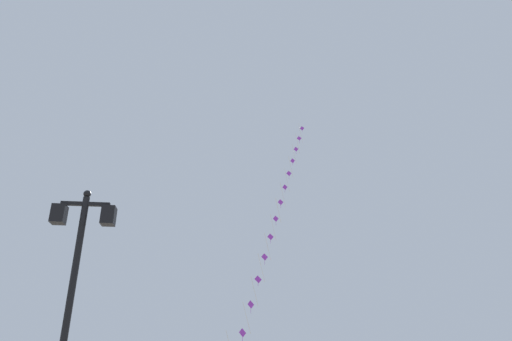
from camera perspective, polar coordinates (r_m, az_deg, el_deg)
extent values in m
cylinder|color=black|center=(9.85, -22.81, -16.43)|extent=(0.14, 0.14, 4.81)
sphere|color=black|center=(10.38, -20.67, -2.81)|extent=(0.16, 0.16, 0.16)
cube|color=black|center=(10.31, -20.86, -4.00)|extent=(1.02, 0.08, 0.08)
cube|color=black|center=(10.38, -23.79, -5.12)|extent=(0.28, 0.28, 0.40)
cube|color=beige|center=(10.38, -23.79, -5.12)|extent=(0.19, 0.19, 0.30)
cube|color=black|center=(10.11, -18.25, -5.50)|extent=(0.28, 0.28, 0.40)
cube|color=beige|center=(10.11, -18.25, -5.50)|extent=(0.19, 0.19, 0.30)
cylinder|color=silver|center=(26.36, -1.18, -18.26)|extent=(0.56, 0.97, 1.61)
cylinder|color=silver|center=(27.53, -0.19, -15.14)|extent=(0.56, 0.97, 1.61)
cylinder|color=silver|center=(28.79, 0.70, -12.27)|extent=(0.56, 0.97, 1.61)
cylinder|color=silver|center=(30.12, 1.49, -9.65)|extent=(0.56, 0.97, 1.61)
cylinder|color=silver|center=(31.51, 2.20, -7.26)|extent=(0.56, 0.97, 1.61)
cylinder|color=silver|center=(32.96, 2.84, -5.07)|extent=(0.56, 0.97, 1.61)
cylinder|color=silver|center=(34.45, 3.43, -3.06)|extent=(0.56, 0.97, 1.61)
cylinder|color=silver|center=(35.99, 3.96, -1.23)|extent=(0.56, 0.97, 1.61)
cylinder|color=silver|center=(37.56, 4.45, 0.46)|extent=(0.56, 0.97, 1.61)
cylinder|color=silver|center=(39.16, 4.90, 2.00)|extent=(0.56, 0.97, 1.61)
cylinder|color=silver|center=(40.80, 5.31, 3.43)|extent=(0.56, 0.97, 1.61)
cylinder|color=silver|center=(42.46, 5.70, 4.74)|extent=(0.56, 0.97, 1.61)
cube|color=purple|center=(25.81, -1.72, -19.92)|extent=(0.37, 0.31, 0.47)
cylinder|color=purple|center=(25.79, -1.73, -20.71)|extent=(0.03, 0.03, 0.33)
cube|color=purple|center=(26.94, -0.67, -16.66)|extent=(0.36, 0.33, 0.47)
cylinder|color=purple|center=(26.90, -0.67, -17.39)|extent=(0.03, 0.03, 0.31)
cube|color=purple|center=(28.15, 0.27, -13.67)|extent=(0.44, 0.19, 0.47)
cylinder|color=purple|center=(28.10, 0.27, -14.28)|extent=(0.03, 0.05, 0.23)
cube|color=purple|center=(29.45, 1.10, -10.93)|extent=(0.41, 0.25, 0.47)
cylinder|color=purple|center=(29.37, 1.11, -11.58)|extent=(0.04, 0.05, 0.31)
cube|color=purple|center=(30.81, 1.85, -8.43)|extent=(0.41, 0.26, 0.47)
cylinder|color=purple|center=(30.73, 1.86, -8.99)|extent=(0.04, 0.05, 0.25)
cube|color=purple|center=(32.23, 2.53, -6.14)|extent=(0.37, 0.32, 0.47)
cylinder|color=purple|center=(32.12, 2.54, -6.73)|extent=(0.05, 0.05, 0.32)
cube|color=purple|center=(33.70, 3.14, -4.04)|extent=(0.40, 0.28, 0.47)
cylinder|color=purple|center=(33.59, 3.15, -4.56)|extent=(0.04, 0.04, 0.27)
cube|color=purple|center=(35.21, 3.70, -2.12)|extent=(0.37, 0.32, 0.47)
cylinder|color=purple|center=(35.10, 3.71, -2.61)|extent=(0.04, 0.05, 0.27)
cube|color=purple|center=(36.77, 4.21, -0.37)|extent=(0.40, 0.27, 0.47)
cylinder|color=purple|center=(36.63, 4.23, -0.89)|extent=(0.03, 0.04, 0.35)
cube|color=purple|center=(38.36, 4.68, 1.25)|extent=(0.35, 0.33, 0.47)
cylinder|color=purple|center=(38.23, 4.69, 0.82)|extent=(0.03, 0.03, 0.25)
cube|color=purple|center=(39.98, 5.11, 2.73)|extent=(0.39, 0.29, 0.47)
cylinder|color=purple|center=(39.83, 5.13, 2.29)|extent=(0.04, 0.04, 0.31)
cube|color=purple|center=(41.62, 5.51, 4.10)|extent=(0.41, 0.26, 0.47)
cylinder|color=purple|center=(41.46, 5.53, 3.67)|extent=(0.04, 0.04, 0.32)
cube|color=purple|center=(43.29, 5.88, 5.36)|extent=(0.37, 0.31, 0.47)
cylinder|color=purple|center=(43.15, 5.89, 5.01)|extent=(0.03, 0.03, 0.23)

